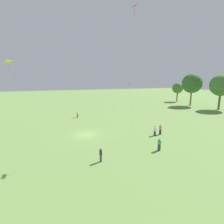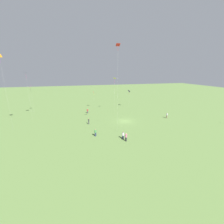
% 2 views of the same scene
% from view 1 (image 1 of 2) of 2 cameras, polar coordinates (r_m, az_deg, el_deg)
% --- Properties ---
extents(ground_plane, '(240.00, 240.00, 0.00)m').
position_cam_1_polar(ground_plane, '(31.84, -8.43, -7.26)').
color(ground_plane, '#6B8E47').
extents(tree_0, '(4.54, 4.54, 8.03)m').
position_cam_1_polar(tree_0, '(79.92, 20.65, 7.32)').
color(tree_0, brown).
rests_on(tree_0, ground_plane).
extents(tree_1, '(7.03, 7.03, 11.59)m').
position_cam_1_polar(tree_1, '(69.73, 24.67, 8.51)').
color(tree_1, brown).
rests_on(tree_1, ground_plane).
extents(tree_2, '(6.79, 6.79, 11.13)m').
position_cam_1_polar(tree_2, '(65.06, 32.08, 7.41)').
color(tree_2, brown).
rests_on(tree_2, ground_plane).
extents(person_0, '(0.60, 0.60, 1.86)m').
position_cam_1_polar(person_0, '(32.46, 15.51, -5.50)').
color(person_0, '#232328').
rests_on(person_0, ground_plane).
extents(person_1, '(0.47, 0.47, 1.74)m').
position_cam_1_polar(person_1, '(21.58, -3.69, -13.78)').
color(person_1, '#4C4C51').
rests_on(person_1, ground_plane).
extents(person_2, '(0.63, 0.63, 1.68)m').
position_cam_1_polar(person_2, '(31.61, 13.83, -6.06)').
color(person_2, '#333D5B').
rests_on(person_2, ground_plane).
extents(person_3, '(0.49, 0.49, 1.74)m').
position_cam_1_polar(person_3, '(45.27, -11.18, -0.75)').
color(person_3, '#847056').
rests_on(person_3, ground_plane).
extents(person_4, '(0.67, 0.67, 1.74)m').
position_cam_1_polar(person_4, '(25.50, 15.18, -10.25)').
color(person_4, '#333D5B').
rests_on(person_4, ground_plane).
extents(kite_1, '(1.23, 1.23, 12.46)m').
position_cam_1_polar(kite_1, '(30.26, -30.82, 12.96)').
color(kite_1, yellow).
rests_on(kite_1, ground_plane).
extents(kite_2, '(0.93, 0.81, 20.51)m').
position_cam_1_polar(kite_2, '(29.47, 7.36, 28.80)').
color(kite_2, red).
rests_on(kite_2, ground_plane).
extents(kite_3, '(0.82, 0.88, 8.40)m').
position_cam_1_polar(kite_3, '(62.80, 0.24, 9.04)').
color(kite_3, yellow).
rests_on(kite_3, ground_plane).
extents(kite_7, '(0.99, 1.06, 7.91)m').
position_cam_1_polar(kite_7, '(65.03, 5.54, 8.71)').
color(kite_7, '#E54C99').
rests_on(kite_7, ground_plane).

